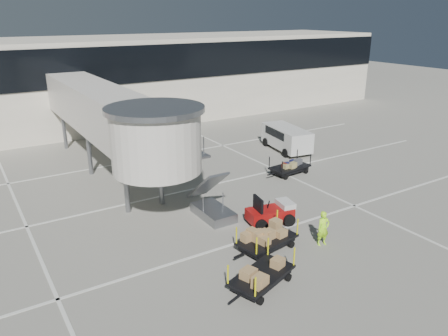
{
  "coord_description": "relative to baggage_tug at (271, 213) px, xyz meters",
  "views": [
    {
      "loc": [
        -12.01,
        -13.05,
        10.17
      ],
      "look_at": [
        0.2,
        6.49,
        2.0
      ],
      "focal_mm": 35.0,
      "sensor_mm": 36.0,
      "label": 1
    }
  ],
  "objects": [
    {
      "name": "suitcase_cart",
      "position": [
        5.52,
        5.16,
        -0.1
      ],
      "size": [
        3.41,
        1.6,
        1.32
      ],
      "rotation": [
        0.0,
        0.0,
        0.09
      ],
      "color": "black",
      "rests_on": "ground"
    },
    {
      "name": "terminal",
      "position": [
        -1.09,
        27.12,
        3.54
      ],
      "size": [
        64.0,
        12.11,
        15.2
      ],
      "color": "silver",
      "rests_on": "ground"
    },
    {
      "name": "lane_markings",
      "position": [
        -1.4,
        6.52,
        -0.56
      ],
      "size": [
        40.0,
        30.0,
        0.02
      ],
      "color": "silver",
      "rests_on": "ground"
    },
    {
      "name": "jet_bridge",
      "position": [
        -4.7,
        9.45,
        3.72
      ],
      "size": [
        5.7,
        20.4,
        6.03
      ],
      "color": "beige",
      "rests_on": "ground"
    },
    {
      "name": "ground",
      "position": [
        -0.73,
        -2.82,
        -0.57
      ],
      "size": [
        140.0,
        140.0,
        0.0
      ],
      "primitive_type": "plane",
      "color": "gray",
      "rests_on": "ground"
    },
    {
      "name": "box_cart_near",
      "position": [
        -1.99,
        -2.13,
        -0.01
      ],
      "size": [
        3.5,
        1.82,
        1.34
      ],
      "rotation": [
        0.0,
        0.0,
        0.16
      ],
      "color": "black",
      "rests_on": "ground"
    },
    {
      "name": "box_cart_far",
      "position": [
        -3.68,
        -4.19,
        -0.09
      ],
      "size": [
        3.51,
        2.22,
        1.35
      ],
      "rotation": [
        0.0,
        0.0,
        0.33
      ],
      "color": "black",
      "rests_on": "ground"
    },
    {
      "name": "minivan",
      "position": [
        8.86,
        9.61,
        0.52
      ],
      "size": [
        2.73,
        5.04,
        1.81
      ],
      "rotation": [
        0.0,
        0.0,
        -0.16
      ],
      "color": "silver",
      "rests_on": "ground"
    },
    {
      "name": "baggage_tug",
      "position": [
        0.0,
        0.0,
        0.0
      ],
      "size": [
        2.54,
        1.88,
        1.55
      ],
      "rotation": [
        0.0,
        0.0,
        -0.18
      ],
      "color": "maroon",
      "rests_on": "ground"
    },
    {
      "name": "ground_worker",
      "position": [
        0.68,
        -3.02,
        0.27
      ],
      "size": [
        0.67,
        0.51,
        1.67
      ],
      "primitive_type": "imported",
      "rotation": [
        0.0,
        0.0,
        -0.2
      ],
      "color": "#A8FF1A",
      "rests_on": "ground"
    }
  ]
}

